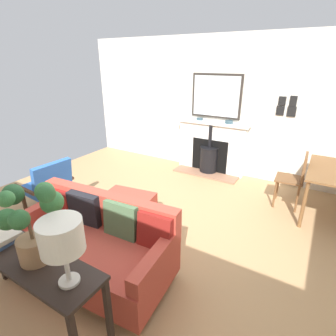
% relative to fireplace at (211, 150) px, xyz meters
% --- Properties ---
extents(ground_plane, '(5.33, 6.17, 0.01)m').
position_rel_fireplace_xyz_m(ground_plane, '(2.48, 0.07, -0.47)').
color(ground_plane, tan).
extents(wall_left, '(0.12, 6.17, 2.64)m').
position_rel_fireplace_xyz_m(wall_left, '(-0.19, 0.07, 0.86)').
color(wall_left, silver).
rests_on(wall_left, ground).
extents(fireplace, '(0.54, 1.47, 1.05)m').
position_rel_fireplace_xyz_m(fireplace, '(0.00, 0.00, 0.00)').
color(fireplace, '#93664C').
rests_on(fireplace, ground).
extents(mirror_over_mantel, '(0.04, 1.00, 0.83)m').
position_rel_fireplace_xyz_m(mirror_over_mantel, '(-0.10, 0.00, 1.07)').
color(mirror_over_mantel, '#2D2823').
extents(mantel_bowl_near, '(0.13, 0.13, 0.04)m').
position_rel_fireplace_xyz_m(mantel_bowl_near, '(-0.01, -0.28, 0.61)').
color(mantel_bowl_near, '#334C56').
rests_on(mantel_bowl_near, fireplace).
extents(mantel_bowl_far, '(0.15, 0.15, 0.05)m').
position_rel_fireplace_xyz_m(mantel_bowl_far, '(-0.01, 0.33, 0.62)').
color(mantel_bowl_far, '#334C56').
rests_on(mantel_bowl_far, fireplace).
extents(sofa, '(0.98, 1.78, 0.83)m').
position_rel_fireplace_xyz_m(sofa, '(3.32, 0.04, -0.09)').
color(sofa, '#B2B2B7').
rests_on(sofa, ground).
extents(ottoman, '(0.63, 0.77, 0.42)m').
position_rel_fireplace_xyz_m(ottoman, '(2.39, -0.27, -0.21)').
color(ottoman, '#B2B2B7').
rests_on(ottoman, ground).
extents(armchair_accent, '(0.71, 0.64, 0.82)m').
position_rel_fireplace_xyz_m(armchair_accent, '(2.71, -1.51, -0.01)').
color(armchair_accent, '#4C3321').
rests_on(armchair_accent, ground).
extents(console_table, '(0.36, 1.58, 0.80)m').
position_rel_fireplace_xyz_m(console_table, '(4.06, 0.05, 0.23)').
color(console_table, black).
rests_on(console_table, ground).
extents(table_lamp_far_end, '(0.28, 0.28, 0.47)m').
position_rel_fireplace_xyz_m(table_lamp_far_end, '(4.06, 0.64, 0.69)').
color(table_lamp_far_end, beige).
rests_on(table_lamp_far_end, console_table).
extents(potted_plant, '(0.45, 0.51, 0.64)m').
position_rel_fireplace_xyz_m(potted_plant, '(4.00, 0.25, 0.67)').
color(potted_plant, '#99704C').
rests_on(potted_plant, console_table).
extents(book_stack, '(0.28, 0.20, 0.08)m').
position_rel_fireplace_xyz_m(book_stack, '(4.06, -0.15, 0.37)').
color(book_stack, '#38517F').
rests_on(book_stack, console_table).
extents(dining_chair_near_fireplace, '(0.42, 0.42, 0.89)m').
position_rel_fireplace_xyz_m(dining_chair_near_fireplace, '(0.71, 1.68, 0.07)').
color(dining_chair_near_fireplace, brown).
rests_on(dining_chair_near_fireplace, ground).
extents(photo_gallery_row, '(0.02, 0.32, 0.35)m').
position_rel_fireplace_xyz_m(photo_gallery_row, '(-0.11, 1.29, 0.98)').
color(photo_gallery_row, black).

